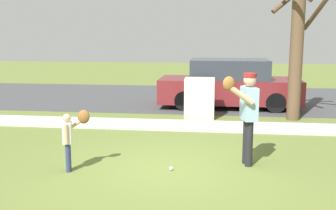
% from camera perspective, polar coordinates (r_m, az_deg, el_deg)
% --- Properties ---
extents(ground_plane, '(48.00, 48.00, 0.00)m').
position_cam_1_polar(ground_plane, '(11.08, 2.35, -3.13)').
color(ground_plane, olive).
extents(sidewalk_strip, '(36.00, 1.20, 0.06)m').
position_cam_1_polar(sidewalk_strip, '(11.17, 2.39, -2.86)').
color(sidewalk_strip, '#B2B2AD').
rests_on(sidewalk_strip, ground).
extents(road_surface, '(36.00, 6.80, 0.02)m').
position_cam_1_polar(road_surface, '(16.07, 3.89, 1.03)').
color(road_surface, '#424244').
rests_on(road_surface, ground).
extents(person_adult, '(0.69, 0.77, 1.78)m').
position_cam_1_polar(person_adult, '(7.86, 11.00, -0.50)').
color(person_adult, black).
rests_on(person_adult, ground).
extents(person_child, '(0.47, 0.51, 1.12)m').
position_cam_1_polar(person_child, '(7.70, -13.34, -3.81)').
color(person_child, navy).
rests_on(person_child, ground).
extents(baseball, '(0.07, 0.07, 0.07)m').
position_cam_1_polar(baseball, '(7.68, 0.42, -8.86)').
color(baseball, white).
rests_on(baseball, ground).
extents(utility_cabinet, '(0.88, 0.56, 1.21)m').
position_cam_1_polar(utility_cabinet, '(12.17, 4.43, 0.96)').
color(utility_cabinet, beige).
rests_on(utility_cabinet, ground).
extents(street_tree_near, '(1.84, 1.88, 4.78)m').
position_cam_1_polar(street_tree_near, '(12.33, 17.65, 9.72)').
color(street_tree_near, brown).
rests_on(street_tree_near, ground).
extents(parked_suv_maroon, '(4.70, 1.90, 1.63)m').
position_cam_1_polar(parked_suv_maroon, '(14.04, 8.54, 2.85)').
color(parked_suv_maroon, maroon).
rests_on(parked_suv_maroon, road_surface).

